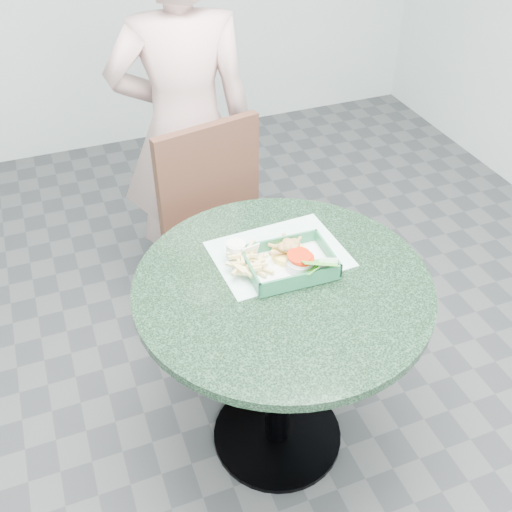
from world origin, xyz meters
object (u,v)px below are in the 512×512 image
object	(u,v)px
dining_chair	(219,229)
cafe_table	(281,327)
diner_person	(184,119)
sauce_ramekin	(236,253)
food_basket	(289,270)
crab_sandwich	(289,253)

from	to	relation	value
dining_chair	cafe_table	bearing A→B (deg)	-101.36
diner_person	sauce_ramekin	distance (m)	0.83
food_basket	sauce_ramekin	bearing A→B (deg)	144.26
diner_person	food_basket	xyz separation A→B (m)	(0.06, -0.92, -0.09)
diner_person	sauce_ramekin	world-z (taller)	diner_person
crab_sandwich	food_basket	bearing A→B (deg)	-110.08
dining_chair	crab_sandwich	xyz separation A→B (m)	(0.05, -0.54, 0.27)
diner_person	cafe_table	bearing A→B (deg)	100.39
crab_sandwich	cafe_table	bearing A→B (deg)	-122.74
dining_chair	diner_person	bearing A→B (deg)	82.41
diner_person	dining_chair	bearing A→B (deg)	102.83
crab_sandwich	sauce_ramekin	distance (m)	0.16
sauce_ramekin	crab_sandwich	bearing A→B (deg)	-20.68
cafe_table	food_basket	distance (m)	0.20
cafe_table	sauce_ramekin	bearing A→B (deg)	124.64
food_basket	diner_person	bearing A→B (deg)	93.77
cafe_table	crab_sandwich	bearing A→B (deg)	57.26
cafe_table	sauce_ramekin	world-z (taller)	sauce_ramekin
diner_person	crab_sandwich	xyz separation A→B (m)	(0.08, -0.88, -0.05)
dining_chair	diner_person	size ratio (longest dim) A/B	0.55
sauce_ramekin	dining_chair	bearing A→B (deg)	78.55
food_basket	cafe_table	bearing A→B (deg)	-132.24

